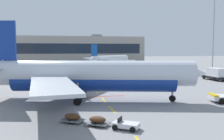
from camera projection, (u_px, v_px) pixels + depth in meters
name	position (u px, v px, depth m)	size (l,w,h in m)	color
ground	(174.00, 80.00, 63.55)	(400.00, 400.00, 0.00)	gray
apron_paint_markings	(90.00, 85.00, 55.64)	(8.00, 93.65, 0.01)	yellow
airliner_foreground	(90.00, 75.00, 37.58)	(34.47, 33.62, 12.20)	silver
airliner_far_center	(110.00, 59.00, 114.47)	(24.81, 22.97, 9.97)	white
ground_power_truck	(214.00, 74.00, 63.42)	(2.89, 7.09, 3.14)	black
baggage_train	(98.00, 121.00, 25.67)	(7.97, 5.97, 1.14)	silver
apron_light_mast_far	(214.00, 16.00, 78.52)	(1.80, 1.80, 30.28)	slate
terminal_satellite	(78.00, 50.00, 145.67)	(73.89, 25.24, 16.54)	#9E998E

